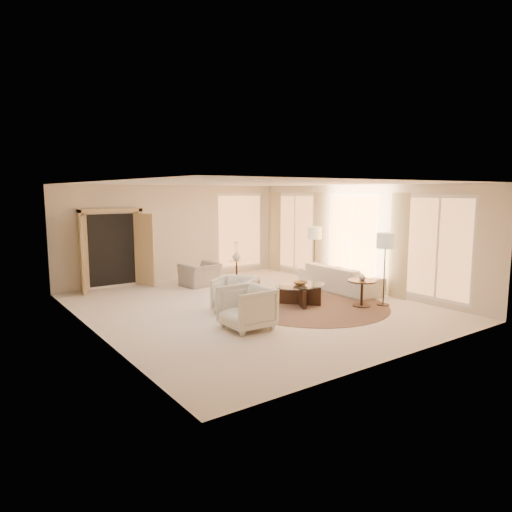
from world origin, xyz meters
TOP-DOWN VIEW (x-y plane):
  - room at (0.00, 0.00)m, footprint 7.04×8.04m
  - windows_right at (3.45, 0.10)m, footprint 0.10×6.40m
  - window_back_corner at (2.30, 3.95)m, footprint 1.70×0.10m
  - curtains_right at (3.40, 1.00)m, footprint 0.06×5.20m
  - french_doors at (-1.90, 3.82)m, footprint 1.95×0.66m
  - area_rug at (1.17, -0.76)m, footprint 4.06×4.06m
  - sofa at (2.90, 0.05)m, footprint 0.96×2.36m
  - armchair_left at (-0.54, -0.16)m, footprint 1.10×1.11m
  - armchair_right at (-1.04, -1.31)m, footprint 0.84×0.90m
  - accent_chair at (0.17, 2.76)m, footprint 1.06×0.78m
  - coffee_table at (1.03, -0.50)m, footprint 1.42×1.42m
  - end_table at (2.07, -1.44)m, footprint 0.65×0.65m
  - side_table at (1.61, 3.12)m, footprint 0.48×0.48m
  - floor_lamp_near at (2.90, 1.07)m, footprint 0.40×0.40m
  - floor_lamp_far at (2.56, -1.66)m, footprint 0.41×0.41m
  - bowl at (1.03, -0.50)m, footprint 0.37×0.37m
  - end_vase at (2.07, -1.44)m, footprint 0.18×0.18m
  - side_vase at (1.61, 3.12)m, footprint 0.31×0.31m

SIDE VIEW (x-z plane):
  - area_rug at x=1.17m, z-range 0.00..0.01m
  - coffee_table at x=1.03m, z-range 0.06..0.54m
  - side_table at x=1.61m, z-range 0.06..0.62m
  - sofa at x=2.90m, z-range 0.00..0.68m
  - end_table at x=2.07m, z-range 0.11..0.73m
  - accent_chair at x=0.17m, z-range 0.00..0.85m
  - armchair_left at x=-0.54m, z-range 0.00..0.85m
  - armchair_right at x=-1.04m, z-range 0.00..0.90m
  - bowl at x=1.03m, z-range 0.47..0.55m
  - side_vase at x=1.61m, z-range 0.56..0.82m
  - end_vase at x=2.07m, z-range 0.61..0.78m
  - french_doors at x=-1.90m, z-range -0.01..2.15m
  - curtains_right at x=3.40m, z-range 0.00..2.60m
  - windows_right at x=3.45m, z-range 0.15..2.55m
  - window_back_corner at x=2.30m, z-range 0.15..2.55m
  - floor_lamp_near at x=2.90m, z-range 0.58..2.22m
  - room at x=0.00m, z-range -0.02..2.81m
  - floor_lamp_far at x=2.56m, z-range 0.59..2.28m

